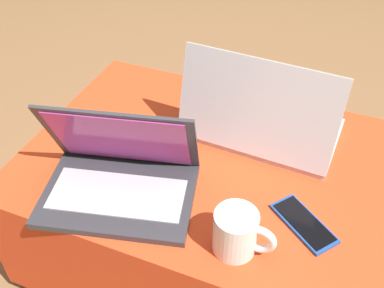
% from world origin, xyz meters
% --- Properties ---
extents(ground_plane, '(14.00, 14.00, 0.00)m').
position_xyz_m(ground_plane, '(0.00, 0.00, 0.00)').
color(ground_plane, olive).
extents(ottoman, '(0.94, 0.65, 0.38)m').
position_xyz_m(ottoman, '(0.00, 0.00, 0.19)').
color(ottoman, maroon).
rests_on(ottoman, ground_plane).
extents(laptop_near, '(0.38, 0.30, 0.22)m').
position_xyz_m(laptop_near, '(-0.17, -0.17, 0.43)').
color(laptop_near, '#333338').
rests_on(laptop_near, ottoman).
extents(laptop_far, '(0.39, 0.26, 0.25)m').
position_xyz_m(laptop_far, '(0.07, 0.12, 0.44)').
color(laptop_far, silver).
rests_on(laptop_far, ottoman).
extents(cell_phone, '(0.16, 0.14, 0.01)m').
position_xyz_m(cell_phone, '(0.23, -0.12, 0.39)').
color(cell_phone, '#1E4C9E').
rests_on(cell_phone, ottoman).
extents(coffee_mug, '(0.13, 0.09, 0.10)m').
position_xyz_m(coffee_mug, '(0.12, -0.23, 0.43)').
color(coffee_mug, white).
rests_on(coffee_mug, ottoman).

